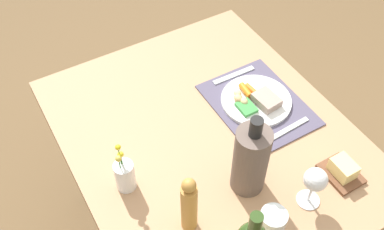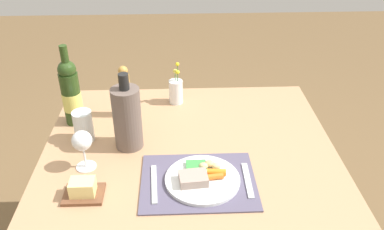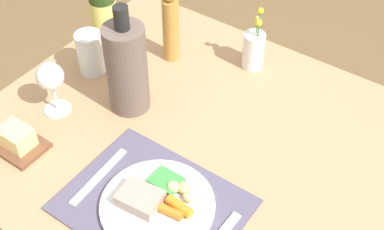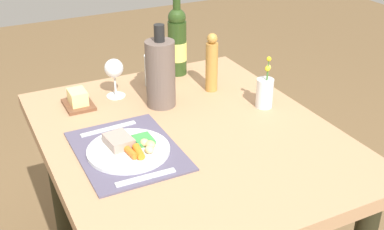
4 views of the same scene
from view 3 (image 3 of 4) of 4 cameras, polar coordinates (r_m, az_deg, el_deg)
The scene contains 11 objects.
dining_table at distance 1.41m, azimuth 0.96°, elevation -5.63°, with size 1.11×0.92×0.74m.
placemat at distance 1.21m, azimuth -4.19°, elevation -9.53°, with size 0.39×0.30×0.01m, color #514B62.
dinner_plate at distance 1.19m, azimuth -3.74°, elevation -9.31°, with size 0.26×0.26×0.04m.
fork at distance 1.27m, azimuth -9.91°, elevation -6.47°, with size 0.02×0.19×0.01m, color silver.
pepper_mill at distance 1.52m, azimuth -2.29°, elevation 9.51°, with size 0.05×0.05×0.23m.
cooler_bottle at distance 1.35m, azimuth -7.05°, elevation 5.02°, with size 0.11×0.11×0.31m.
wine_bottle at distance 1.59m, azimuth -9.60°, elevation 11.93°, with size 0.08×0.08×0.34m.
flower_vase at distance 1.52m, azimuth 6.61°, elevation 7.02°, with size 0.06×0.06×0.20m.
water_tumbler at distance 1.52m, azimuth -10.76°, elevation 6.28°, with size 0.07×0.07×0.13m.
butter_dish at distance 1.37m, azimuth -18.16°, elevation -2.58°, with size 0.13×0.10×0.06m.
wine_glass at distance 1.38m, azimuth -14.90°, elevation 3.80°, with size 0.07×0.07×0.15m.
Camera 3 is at (0.50, -0.75, 1.72)m, focal length 49.89 mm.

